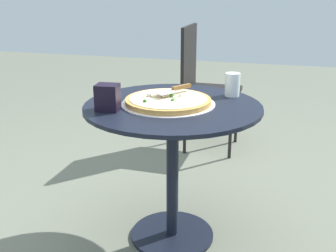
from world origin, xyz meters
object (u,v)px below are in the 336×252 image
pizza_on_tray (168,101)px  drinking_cup (232,85)px  pizza_server (174,89)px  napkin_dispenser (108,97)px  patio_chair_near (202,80)px  patio_table (173,141)px

pizza_on_tray → drinking_cup: drinking_cup is taller
pizza_on_tray → pizza_server: bearing=84.4°
pizza_on_tray → napkin_dispenser: (-0.23, -0.16, 0.04)m
drinking_cup → napkin_dispenser: napkin_dispenser is taller
patio_chair_near → napkin_dispenser: bearing=-96.0°
pizza_on_tray → pizza_server: 0.08m
patio_table → patio_chair_near: bearing=94.6°
napkin_dispenser → patio_chair_near: 1.44m
patio_table → pizza_server: size_ratio=4.09×
patio_table → pizza_server: pizza_server is taller
pizza_server → drinking_cup: bearing=31.1°
patio_chair_near → drinking_cup: bearing=-71.5°
patio_chair_near → pizza_on_tray: bearing=-86.5°
pizza_server → patio_chair_near: size_ratio=0.21×
drinking_cup → napkin_dispenser: 0.63m
patio_table → drinking_cup: bearing=43.0°
pizza_on_tray → drinking_cup: size_ratio=3.82×
patio_table → napkin_dispenser: napkin_dispenser is taller
pizza_server → napkin_dispenser: size_ratio=1.74×
pizza_server → drinking_cup: drinking_cup is taller
pizza_server → patio_chair_near: patio_chair_near is taller
patio_table → napkin_dispenser: 0.38m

